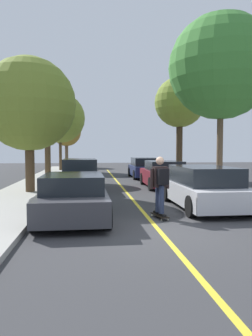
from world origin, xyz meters
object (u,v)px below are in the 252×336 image
object	(u,v)px
parked_car_left_near	(80,175)
skateboarder	(160,182)
street_tree_left_far	(60,118)
skateboard	(160,215)
fire_hydrant	(208,182)
street_tree_left_near	(47,115)
parked_car_left_nearest	(73,197)
parked_car_right_nearest	(203,187)
street_tree_right_nearest	(221,67)
street_tree_right_near	(180,103)
street_tree_left_nearest	(29,104)
street_tree_left_farthest	(66,132)
parked_car_right_near	(163,174)
parked_car_right_far	(145,168)

from	to	relation	value
parked_car_left_near	skateboarder	size ratio (longest dim) A/B	2.55
parked_car_left_near	street_tree_left_far	world-z (taller)	street_tree_left_far
skateboard	skateboarder	xyz separation A→B (m)	(0.01, -0.03, 0.95)
skateboarder	fire_hydrant	bearing A→B (deg)	57.26
street_tree_left_near	parked_car_left_nearest	bearing A→B (deg)	-79.34
parked_car_right_nearest	fire_hydrant	size ratio (longest dim) A/B	6.24
parked_car_left_nearest	street_tree_right_nearest	xyz separation A→B (m)	(6.34, 5.05, 5.02)
street_tree_left_far	street_tree_right_nearest	world-z (taller)	street_tree_right_nearest
skateboard	parked_car_left_near	bearing A→B (deg)	110.64
parked_car_right_nearest	street_tree_right_near	distance (m)	11.54
street_tree_left_nearest	street_tree_right_near	distance (m)	10.79
street_tree_left_farthest	street_tree_left_far	bearing A→B (deg)	-90.00
parked_car_left_near	street_tree_left_farthest	distance (m)	21.62
parked_car_right_near	street_tree_right_near	world-z (taller)	street_tree_right_near
skateboarder	street_tree_right_near	bearing A→B (deg)	71.99
parked_car_left_nearest	skateboard	size ratio (longest dim) A/B	4.70
parked_car_right_far	street_tree_left_farthest	xyz separation A→B (m)	(-6.34, 14.62, 3.24)
street_tree_left_nearest	street_tree_right_near	bearing A→B (deg)	38.06
street_tree_left_near	street_tree_left_farthest	distance (m)	16.35
street_tree_left_near	skateboard	size ratio (longest dim) A/B	6.36
parked_car_right_nearest	street_tree_left_farthest	distance (m)	27.19
skateboard	street_tree_left_farthest	bearing A→B (deg)	99.28
street_tree_left_far	street_tree_left_farthest	xyz separation A→B (m)	(0.00, 7.61, -0.78)
skateboard	skateboarder	distance (m)	0.95
parked_car_right_near	parked_car_right_far	distance (m)	5.67
street_tree_left_nearest	skateboard	world-z (taller)	street_tree_left_nearest
street_tree_right_near	street_tree_left_far	bearing A→B (deg)	136.08
parked_car_left_nearest	street_tree_right_nearest	distance (m)	9.54
street_tree_right_nearest	fire_hydrant	xyz separation A→B (m)	(-0.60, -0.15, -5.16)
street_tree_left_farthest	fire_hydrant	size ratio (longest dim) A/B	7.75
parked_car_right_far	parked_car_right_nearest	bearing A→B (deg)	-90.00
parked_car_right_nearest	street_tree_left_farthest	size ratio (longest dim) A/B	0.81
street_tree_left_nearest	street_tree_right_nearest	bearing A→B (deg)	-0.80
street_tree_left_nearest	street_tree_right_near	world-z (taller)	street_tree_right_near
parked_car_left_nearest	street_tree_left_nearest	world-z (taller)	street_tree_left_nearest
street_tree_left_far	street_tree_right_near	size ratio (longest dim) A/B	1.03
parked_car_right_nearest	fire_hydrant	bearing A→B (deg)	67.49
street_tree_left_near	fire_hydrant	world-z (taller)	street_tree_left_near
street_tree_left_nearest	street_tree_left_farthest	distance (m)	22.36
street_tree_left_farthest	street_tree_right_near	distance (m)	17.90
parked_car_right_nearest	skateboarder	world-z (taller)	skateboarder
street_tree_right_near	fire_hydrant	world-z (taller)	street_tree_right_near
street_tree_left_near	parked_car_right_nearest	bearing A→B (deg)	-57.32
parked_car_left_near	street_tree_right_nearest	size ratio (longest dim) A/B	0.53
street_tree_right_nearest	parked_car_right_nearest	bearing A→B (deg)	-119.17
street_tree_right_near	street_tree_left_farthest	bearing A→B (deg)	118.21
street_tree_left_far	skateboarder	world-z (taller)	street_tree_left_far
street_tree_right_nearest	street_tree_left_farthest	bearing A→B (deg)	110.60
street_tree_left_nearest	street_tree_left_farthest	xyz separation A→B (m)	(0.00, 22.36, 0.05)
street_tree_left_far	street_tree_right_near	distance (m)	11.73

